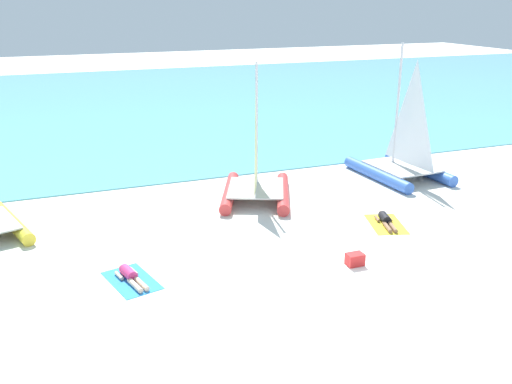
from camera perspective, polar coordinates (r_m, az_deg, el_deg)
ground_plane at (r=24.52m, az=-4.59°, el=1.21°), size 120.00×120.00×0.00m
ocean_water at (r=43.69m, az=-12.33°, el=8.76°), size 120.00×40.00×0.05m
sailboat_blue at (r=25.35m, az=14.38°, el=3.25°), size 3.01×4.50×5.68m
sailboat_red at (r=21.88m, az=0.01°, el=1.18°), size 3.91×4.66×5.20m
towel_left at (r=16.33m, az=-12.36°, el=-8.67°), size 1.53×2.11×0.01m
sunbather_left at (r=16.33m, az=-12.49°, el=-8.19°), size 0.76×1.55×0.30m
towel_right at (r=20.22m, az=12.91°, el=-3.16°), size 1.61×2.14×0.01m
sunbather_right at (r=20.24m, az=12.88°, el=-2.76°), size 0.83×1.54×0.30m
cooler_box at (r=17.01m, az=9.89°, el=-6.67°), size 0.50×0.36×0.36m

